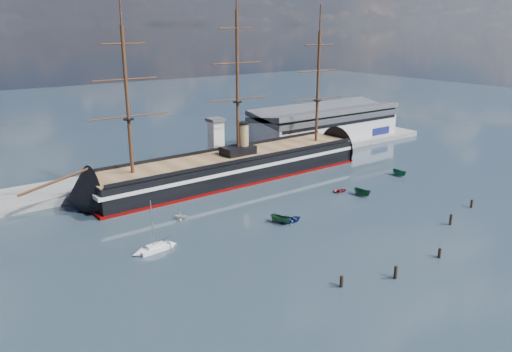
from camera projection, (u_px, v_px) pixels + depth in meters
ground at (270, 198)px, 137.53m from camera, size 600.00×600.00×0.00m
quay at (230, 164)px, 171.06m from camera, size 180.00×18.00×2.00m
warehouse at (325, 124)px, 198.70m from camera, size 63.00×21.00×11.60m
quay_tower at (216, 140)px, 161.98m from camera, size 5.00×5.00×15.00m
warship at (228, 168)px, 151.40m from camera, size 113.08×18.56×53.94m
sailboat at (156, 248)px, 104.88m from camera, size 7.34×2.83×11.45m
motorboat_a at (281, 223)px, 119.87m from camera, size 6.81×4.54×2.56m
motorboat_b at (291, 222)px, 120.70m from camera, size 1.60×3.73×1.72m
motorboat_c at (362, 196)px, 139.12m from camera, size 6.46×3.03×2.49m
motorboat_d at (181, 219)px, 122.17m from camera, size 5.62×5.77×2.06m
motorboat_e at (340, 192)px, 142.22m from camera, size 1.64×2.80×1.22m
motorboat_f at (399, 176)px, 157.57m from camera, size 6.04×2.23×2.41m
piling_near_left at (341, 287)px, 90.76m from camera, size 0.64×0.64×3.00m
piling_near_mid at (439, 258)px, 102.13m from camera, size 0.64×0.64×2.87m
piling_near_right at (450, 225)px, 118.87m from camera, size 0.64×0.64×3.46m
piling_far_right at (471, 207)px, 130.26m from camera, size 0.64×0.64×2.89m
piling_extra at (395, 279)px, 93.74m from camera, size 0.64×0.64×3.36m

